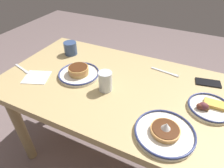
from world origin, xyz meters
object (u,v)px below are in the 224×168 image
Objects in this scene: coffee_mug at (71,48)px; fork_near at (165,72)px; plate_far_companion at (209,107)px; paper_napkin at (37,77)px; cell_phone at (208,83)px; butter_knife at (24,70)px; drinking_glass at (105,82)px; plate_near_main at (79,73)px; plate_center_pancakes at (165,132)px.

coffee_mug reaches higher than fork_near.
plate_far_companion is 1.48× the size of paper_napkin.
cell_phone is 1.06m from paper_napkin.
coffee_mug reaches higher than paper_napkin.
plate_far_companion reaches higher than butter_knife.
butter_knife is (0.15, 0.33, -0.04)m from coffee_mug.
fork_near is (0.28, -0.24, -0.01)m from plate_far_companion.
plate_far_companion is 0.56m from drinking_glass.
plate_near_main is at bearing -162.94° from butter_knife.
coffee_mug is 0.97m from cell_phone.
coffee_mug is 0.81× the size of paper_napkin.
coffee_mug is 0.51m from drinking_glass.
plate_center_pancakes is 0.93m from coffee_mug.
plate_center_pancakes reaches higher than paper_napkin.
plate_far_companion is at bearing 139.38° from fork_near.
butter_knife is (0.13, -0.02, 0.00)m from paper_napkin.
plate_near_main reaches higher than paper_napkin.
drinking_glass is (-0.22, 0.05, 0.03)m from plate_near_main.
drinking_glass is at bearing 50.59° from fork_near.
cell_phone is (-0.96, -0.05, -0.04)m from coffee_mug.
plate_far_companion is 1.06× the size of butter_knife.
plate_center_pancakes is 0.42m from drinking_glass.
cell_phone is at bearing -148.73° from drinking_glass.
cell_phone is at bearing -176.89° from coffee_mug.
plate_near_main is at bearing -13.78° from drinking_glass.
plate_far_companion is 1.88× the size of drinking_glass.
coffee_mug reaches higher than plate_near_main.
plate_center_pancakes is 0.31m from plate_far_companion.
paper_napkin is (0.01, 0.35, -0.05)m from coffee_mug.
cell_phone is at bearing -161.09° from butter_knife.
coffee_mug is 0.58× the size of butter_knife.
fork_near is (0.12, -0.50, -0.01)m from plate_center_pancakes.
paper_napkin is at bearing 87.81° from coffee_mug.
cell_phone is 0.76× the size of fork_near.
plate_center_pancakes is at bearing 56.92° from plate_far_companion.
drinking_glass reaches higher than paper_napkin.
fork_near is (-0.27, -0.33, -0.05)m from drinking_glass.
paper_napkin is at bearing 30.77° from plate_near_main.
coffee_mug is at bearing -28.36° from plate_center_pancakes.
cell_phone is at bearing -157.47° from paper_napkin.
paper_napkin is (1.00, 0.17, -0.01)m from plate_far_companion.
butter_knife is (0.96, -0.11, -0.01)m from plate_center_pancakes.
plate_far_companion is 1.82× the size of coffee_mug.
paper_napkin is (0.23, 0.14, -0.02)m from plate_near_main.
drinking_glass reaches higher than plate_center_pancakes.
plate_center_pancakes is 1.31× the size of butter_knife.
drinking_glass is at bearing 147.98° from coffee_mug.
cell_phone is at bearing -85.39° from plate_far_companion.
plate_far_companion is at bearing -171.21° from drinking_glass.
plate_far_companion reaches higher than cell_phone.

